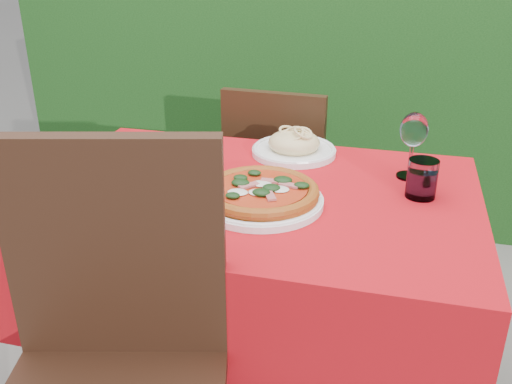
% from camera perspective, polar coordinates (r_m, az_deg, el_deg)
% --- Properties ---
extents(hedge, '(3.20, 0.55, 1.78)m').
position_cam_1_polar(hedge, '(3.04, 7.40, 14.85)').
color(hedge, black).
rests_on(hedge, ground).
extents(dining_table, '(1.26, 0.86, 0.75)m').
position_cam_1_polar(dining_table, '(1.69, -0.24, -4.53)').
color(dining_table, '#402814').
rests_on(dining_table, ground).
extents(chair_near, '(0.58, 0.58, 1.05)m').
position_cam_1_polar(chair_near, '(1.29, -14.17, -15.54)').
color(chair_near, black).
rests_on(chair_near, ground).
extents(chair_far, '(0.42, 0.42, 0.88)m').
position_cam_1_polar(chair_far, '(2.33, 2.28, 1.50)').
color(chair_far, black).
rests_on(chair_far, ground).
extents(pizza_plate, '(0.41, 0.41, 0.06)m').
position_cam_1_polar(pizza_plate, '(1.53, 0.48, -0.24)').
color(pizza_plate, white).
rests_on(pizza_plate, dining_table).
extents(pasta_plate, '(0.28, 0.28, 0.08)m').
position_cam_1_polar(pasta_plate, '(1.89, 3.82, 4.60)').
color(pasta_plate, white).
rests_on(pasta_plate, dining_table).
extents(water_glass, '(0.08, 0.08, 0.11)m').
position_cam_1_polar(water_glass, '(1.63, 16.24, 1.12)').
color(water_glass, silver).
rests_on(water_glass, dining_table).
extents(wine_glass, '(0.08, 0.08, 0.20)m').
position_cam_1_polar(wine_glass, '(1.72, 15.50, 5.75)').
color(wine_glass, silver).
rests_on(wine_glass, dining_table).
extents(fork, '(0.05, 0.19, 0.01)m').
position_cam_1_polar(fork, '(1.69, -12.39, 0.66)').
color(fork, '#B7B7BE').
rests_on(fork, dining_table).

